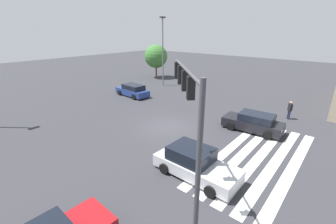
{
  "coord_description": "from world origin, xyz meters",
  "views": [
    {
      "loc": [
        -12.98,
        -10.86,
        7.51
      ],
      "look_at": [
        0.0,
        0.0,
        1.32
      ],
      "focal_mm": 24.0,
      "sensor_mm": 36.0,
      "label": 1
    }
  ],
  "objects_px": {
    "pedestrian": "(290,109)",
    "tree_corner_b": "(156,56)",
    "car_3": "(195,163)",
    "street_light_pole_a": "(163,46)",
    "car_2": "(253,122)",
    "car_4": "(133,90)",
    "traffic_signal_mast": "(188,105)"
  },
  "relations": [
    {
      "from": "pedestrian",
      "to": "traffic_signal_mast",
      "type": "bearing_deg",
      "value": 36.77
    },
    {
      "from": "traffic_signal_mast",
      "to": "car_3",
      "type": "bearing_deg",
      "value": -22.25
    },
    {
      "from": "tree_corner_b",
      "to": "traffic_signal_mast",
      "type": "bearing_deg",
      "value": -134.74
    },
    {
      "from": "car_2",
      "to": "street_light_pole_a",
      "type": "height_order",
      "value": "street_light_pole_a"
    },
    {
      "from": "car_4",
      "to": "tree_corner_b",
      "type": "xyz_separation_m",
      "value": [
        10.14,
        5.49,
        2.77
      ]
    },
    {
      "from": "car_4",
      "to": "pedestrian",
      "type": "xyz_separation_m",
      "value": [
        3.91,
        -16.35,
        0.23
      ]
    },
    {
      "from": "traffic_signal_mast",
      "to": "tree_corner_b",
      "type": "xyz_separation_m",
      "value": [
        20.68,
        20.86,
        -1.31
      ]
    },
    {
      "from": "street_light_pole_a",
      "to": "tree_corner_b",
      "type": "distance_m",
      "value": 6.23
    },
    {
      "from": "tree_corner_b",
      "to": "pedestrian",
      "type": "bearing_deg",
      "value": -105.92
    },
    {
      "from": "pedestrian",
      "to": "street_light_pole_a",
      "type": "bearing_deg",
      "value": -57.96
    },
    {
      "from": "traffic_signal_mast",
      "to": "car_2",
      "type": "height_order",
      "value": "traffic_signal_mast"
    },
    {
      "from": "car_3",
      "to": "car_4",
      "type": "height_order",
      "value": "car_3"
    },
    {
      "from": "street_light_pole_a",
      "to": "tree_corner_b",
      "type": "height_order",
      "value": "street_light_pole_a"
    },
    {
      "from": "car_3",
      "to": "tree_corner_b",
      "type": "height_order",
      "value": "tree_corner_b"
    },
    {
      "from": "street_light_pole_a",
      "to": "traffic_signal_mast",
      "type": "bearing_deg",
      "value": -136.47
    },
    {
      "from": "traffic_signal_mast",
      "to": "car_4",
      "type": "xyz_separation_m",
      "value": [
        10.54,
        15.37,
        -4.08
      ]
    },
    {
      "from": "car_2",
      "to": "car_4",
      "type": "relative_size",
      "value": 1.0
    },
    {
      "from": "car_2",
      "to": "street_light_pole_a",
      "type": "bearing_deg",
      "value": -27.79
    },
    {
      "from": "car_3",
      "to": "street_light_pole_a",
      "type": "xyz_separation_m",
      "value": [
        14.91,
        15.29,
        4.69
      ]
    },
    {
      "from": "car_3",
      "to": "car_2",
      "type": "bearing_deg",
      "value": 88.18
    },
    {
      "from": "traffic_signal_mast",
      "to": "tree_corner_b",
      "type": "distance_m",
      "value": 29.4
    },
    {
      "from": "car_3",
      "to": "pedestrian",
      "type": "relative_size",
      "value": 2.86
    },
    {
      "from": "pedestrian",
      "to": "street_light_pole_a",
      "type": "xyz_separation_m",
      "value": [
        2.6,
        17.17,
        4.49
      ]
    },
    {
      "from": "car_3",
      "to": "street_light_pole_a",
      "type": "distance_m",
      "value": 21.87
    },
    {
      "from": "traffic_signal_mast",
      "to": "car_2",
      "type": "bearing_deg",
      "value": -41.79
    },
    {
      "from": "car_2",
      "to": "street_light_pole_a",
      "type": "relative_size",
      "value": 0.5
    },
    {
      "from": "car_4",
      "to": "street_light_pole_a",
      "type": "distance_m",
      "value": 8.08
    },
    {
      "from": "pedestrian",
      "to": "tree_corner_b",
      "type": "height_order",
      "value": "tree_corner_b"
    },
    {
      "from": "car_2",
      "to": "pedestrian",
      "type": "relative_size",
      "value": 2.77
    },
    {
      "from": "traffic_signal_mast",
      "to": "car_2",
      "type": "xyz_separation_m",
      "value": [
        9.92,
        0.56,
        -4.07
      ]
    },
    {
      "from": "car_4",
      "to": "pedestrian",
      "type": "relative_size",
      "value": 2.78
    },
    {
      "from": "car_3",
      "to": "pedestrian",
      "type": "xyz_separation_m",
      "value": [
        12.31,
        -1.87,
        0.2
      ]
    }
  ]
}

